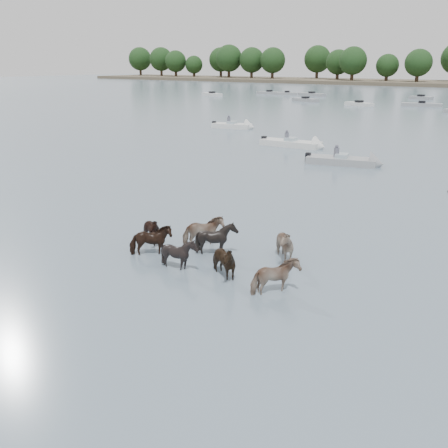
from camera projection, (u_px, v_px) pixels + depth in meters
The scene contains 7 objects.
ground at pixel (141, 262), 17.70m from camera, with size 400.00×400.00×0.00m, color #4A5C6B.
shoreline at pixel (292, 80), 173.04m from camera, with size 160.00×30.00×1.00m, color #4C4233.
pony_herd at pixel (208, 247), 17.63m from camera, with size 7.56×4.25×1.36m.
motorboat_a at pixel (299, 144), 41.16m from camera, with size 5.68×1.74×1.92m.
motorboat_b at pixel (353, 162), 34.06m from camera, with size 5.34×2.67×1.92m.
motorboat_f at pixel (238, 126), 52.65m from camera, with size 4.75×2.56×1.92m.
treeline at pixel (281, 60), 173.97m from camera, with size 147.84×21.66×12.43m.
Camera 1 is at (11.65, -11.95, 6.71)m, focal length 40.45 mm.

